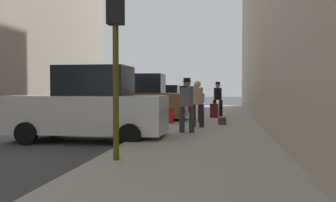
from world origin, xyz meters
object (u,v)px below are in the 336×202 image
pedestrian_in_red_jacket (197,100)px  rolling_suitcase (214,110)px  fire_hydrant (171,115)px  parked_white_van (90,107)px  parked_gray_coupe (175,98)px  parked_red_hatchback (161,100)px  pedestrian_in_tan_coat (197,101)px  parked_bronze_suv (138,100)px  parked_blue_sedan (183,96)px  traffic_light (116,29)px  pedestrian_with_fedora (218,97)px  pedestrian_with_beanie (187,102)px  duffel_bag (222,121)px

pedestrian_in_red_jacket → rolling_suitcase: pedestrian_in_red_jacket is taller
fire_hydrant → pedestrian_in_red_jacket: bearing=42.6°
parked_white_van → parked_gray_coupe: parked_white_van is taller
parked_red_hatchback → parked_gray_coupe: (0.00, 6.33, 0.00)m
pedestrian_in_tan_coat → fire_hydrant: bearing=130.4°
parked_gray_coupe → pedestrian_in_red_jacket: bearing=-78.3°
parked_bronze_suv → parked_gray_coupe: (0.00, 12.66, -0.18)m
parked_blue_sedan → pedestrian_in_tan_coat: (2.99, -21.71, 0.26)m
pedestrian_in_red_jacket → traffic_light: bearing=-96.0°
parked_red_hatchback → pedestrian_with_fedora: pedestrian_with_fedora is taller
parked_red_hatchback → pedestrian_in_tan_coat: bearing=-72.4°
pedestrian_with_beanie → duffel_bag: pedestrian_with_beanie is taller
fire_hydrant → pedestrian_in_red_jacket: pedestrian_in_red_jacket is taller
traffic_light → pedestrian_in_red_jacket: traffic_light is taller
parked_red_hatchback → rolling_suitcase: 5.78m
parked_white_van → pedestrian_with_beanie: size_ratio=2.60×
traffic_light → pedestrian_with_beanie: size_ratio=2.03×
pedestrian_with_beanie → pedestrian_in_tan_coat: 1.72m
parked_white_van → pedestrian_with_fedora: (3.62, 8.73, 0.10)m
pedestrian_with_fedora → parked_white_van: bearing=-112.5°
parked_bronze_suv → pedestrian_with_beanie: bearing=-60.0°
traffic_light → rolling_suitcase: traffic_light is taller
duffel_bag → parked_white_van: bearing=-131.9°
pedestrian_with_beanie → pedestrian_in_red_jacket: (0.01, 4.00, -0.03)m
parked_white_van → fire_hydrant: (1.80, 4.49, -0.54)m
pedestrian_in_tan_coat → duffel_bag: size_ratio=3.89×
pedestrian_in_tan_coat → rolling_suitcase: bearing=84.4°
duffel_bag → pedestrian_with_beanie: bearing=-110.7°
parked_red_hatchback → rolling_suitcase: bearing=-53.0°
duffel_bag → rolling_suitcase: bearing=96.8°
pedestrian_with_beanie → duffel_bag: bearing=69.3°
pedestrian_in_tan_coat → pedestrian_in_red_jacket: (-0.21, 2.30, 0.00)m
duffel_bag → pedestrian_in_red_jacket: bearing=136.6°
parked_white_van → pedestrian_in_red_jacket: size_ratio=2.70×
parked_blue_sedan → pedestrian_in_red_jacket: 19.61m
parked_white_van → parked_blue_sedan: bearing=90.0°
pedestrian_in_tan_coat → pedestrian_with_beanie: bearing=-97.2°
pedestrian_with_beanie → rolling_suitcase: bearing=84.0°
parked_red_hatchback → parked_blue_sedan: size_ratio=1.00×
parked_white_van → pedestrian_with_fedora: bearing=67.5°
parked_red_hatchback → traffic_light: size_ratio=1.18×
parked_blue_sedan → pedestrian_in_tan_coat: 21.92m
parked_gray_coupe → parked_blue_sedan: size_ratio=1.00×
parked_red_hatchback → fire_hydrant: 8.25m
parked_white_van → fire_hydrant: parked_white_van is taller
parked_white_van → pedestrian_in_tan_coat: size_ratio=2.70×
parked_bronze_suv → traffic_light: (1.85, -9.68, 1.73)m
pedestrian_with_beanie → pedestrian_in_red_jacket: bearing=89.9°
duffel_bag → traffic_light: bearing=-104.6°
pedestrian_in_red_jacket → parked_blue_sedan: bearing=98.2°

